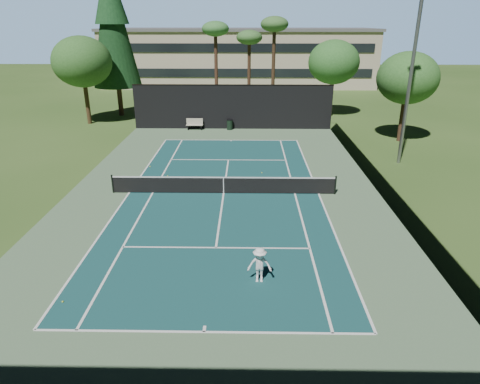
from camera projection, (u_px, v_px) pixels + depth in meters
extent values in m
plane|color=#35551F|center=(224.00, 193.00, 24.71)|extent=(160.00, 160.00, 0.00)
cube|color=#567552|center=(224.00, 193.00, 24.70)|extent=(18.00, 32.00, 0.01)
cube|color=#164748|center=(224.00, 193.00, 24.70)|extent=(10.97, 23.77, 0.01)
cube|color=white|center=(204.00, 332.00, 13.67)|extent=(10.97, 0.10, 0.01)
cube|color=white|center=(231.00, 140.00, 35.73)|extent=(10.97, 0.10, 0.01)
cube|color=white|center=(216.00, 248.00, 18.76)|extent=(8.23, 0.10, 0.01)
cube|color=white|center=(228.00, 160.00, 30.64)|extent=(8.23, 0.10, 0.01)
cube|color=white|center=(129.00, 193.00, 24.79)|extent=(0.10, 23.77, 0.01)
cube|color=white|center=(319.00, 194.00, 24.61)|extent=(0.10, 23.77, 0.01)
cube|color=white|center=(153.00, 193.00, 24.76)|extent=(0.10, 23.77, 0.01)
cube|color=white|center=(295.00, 194.00, 24.63)|extent=(0.10, 23.77, 0.01)
cube|color=white|center=(224.00, 193.00, 24.70)|extent=(0.10, 12.80, 0.01)
cube|color=white|center=(204.00, 329.00, 13.80)|extent=(0.10, 0.30, 0.01)
cube|color=white|center=(231.00, 141.00, 35.59)|extent=(0.10, 0.30, 0.01)
cylinder|color=black|center=(113.00, 184.00, 24.60)|extent=(0.10, 0.10, 1.10)
cylinder|color=black|center=(335.00, 185.00, 24.40)|extent=(0.10, 0.10, 1.10)
cube|color=black|center=(224.00, 185.00, 24.52)|extent=(12.80, 0.02, 0.92)
cube|color=white|center=(223.00, 177.00, 24.34)|extent=(12.80, 0.04, 0.07)
cube|color=white|center=(224.00, 185.00, 24.52)|extent=(0.05, 0.03, 0.92)
cube|color=black|center=(233.00, 107.00, 38.81)|extent=(18.00, 0.04, 4.00)
cube|color=black|center=(384.00, 161.00, 23.82)|extent=(0.04, 32.00, 4.00)
cube|color=black|center=(64.00, 160.00, 24.11)|extent=(0.04, 32.00, 4.00)
cube|color=black|center=(232.00, 85.00, 38.07)|extent=(18.00, 0.06, 0.06)
imported|color=white|center=(260.00, 265.00, 16.10)|extent=(0.95, 0.58, 1.44)
sphere|color=#B9D330|center=(63.00, 302.00, 15.12)|extent=(0.07, 0.07, 0.07)
sphere|color=#D1F237|center=(168.00, 176.00, 27.42)|extent=(0.07, 0.07, 0.07)
sphere|color=#BBCF2F|center=(262.00, 173.00, 27.97)|extent=(0.08, 0.08, 0.08)
sphere|color=#D2E133|center=(150.00, 167.00, 29.15)|extent=(0.08, 0.08, 0.08)
cube|color=beige|center=(195.00, 125.00, 39.02)|extent=(1.50, 0.45, 0.05)
cube|color=#BFB99E|center=(195.00, 121.00, 39.09)|extent=(1.50, 0.06, 0.55)
cube|color=black|center=(188.00, 128.00, 39.12)|extent=(0.06, 0.40, 0.42)
cube|color=black|center=(201.00, 128.00, 39.10)|extent=(0.06, 0.40, 0.42)
cylinder|color=black|center=(230.00, 125.00, 39.08)|extent=(0.52, 0.52, 0.90)
cylinder|color=black|center=(230.00, 120.00, 38.91)|extent=(0.56, 0.56, 0.05)
cylinder|color=#49301F|center=(120.00, 98.00, 44.65)|extent=(0.50, 0.50, 3.60)
cone|color=black|center=(112.00, 24.00, 41.98)|extent=(4.80, 4.80, 12.00)
cylinder|color=#4B2E20|center=(216.00, 72.00, 45.43)|extent=(0.36, 0.36, 8.55)
ellipsoid|color=#367032|center=(215.00, 29.00, 43.84)|extent=(2.80, 2.80, 1.54)
cylinder|color=#442B1D|center=(249.00, 74.00, 47.40)|extent=(0.36, 0.36, 7.65)
ellipsoid|color=#35612C|center=(249.00, 37.00, 45.97)|extent=(2.80, 2.80, 1.54)
cylinder|color=#402B1B|center=(273.00, 71.00, 44.32)|extent=(0.36, 0.36, 9.00)
ellipsoid|color=#38642D|center=(275.00, 24.00, 42.65)|extent=(2.80, 2.80, 1.54)
cylinder|color=#472E1E|center=(331.00, 99.00, 44.31)|extent=(0.40, 0.40, 3.52)
ellipsoid|color=#2C6427|center=(334.00, 62.00, 42.94)|extent=(5.12, 5.12, 4.35)
cylinder|color=#492F1F|center=(402.00, 121.00, 35.01)|extent=(0.40, 0.40, 3.30)
ellipsoid|color=#2F6326|center=(408.00, 78.00, 33.72)|extent=(4.80, 4.80, 4.08)
cylinder|color=#4B3620|center=(88.00, 104.00, 40.95)|extent=(0.40, 0.40, 3.74)
ellipsoid|color=#2E6025|center=(82.00, 62.00, 39.49)|extent=(5.44, 5.44, 4.62)
cube|color=#C4B398|center=(239.00, 58.00, 65.92)|extent=(40.00, 12.00, 8.00)
cube|color=#59595B|center=(239.00, 30.00, 64.40)|extent=(40.50, 12.50, 0.40)
cube|color=black|center=(238.00, 73.00, 60.90)|extent=(38.00, 0.15, 1.20)
cube|color=black|center=(238.00, 48.00, 59.63)|extent=(38.00, 0.15, 1.20)
cylinder|color=gray|center=(411.00, 75.00, 27.85)|extent=(0.24, 0.24, 12.00)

